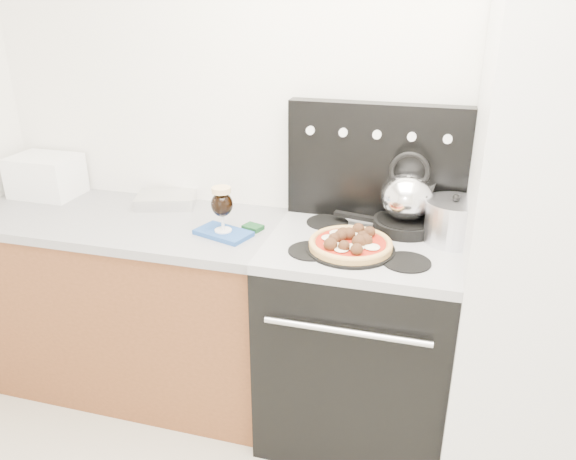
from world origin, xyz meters
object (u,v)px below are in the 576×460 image
(base_cabinet, at_px, (133,306))
(pizza_pan, at_px, (350,249))
(toaster_oven, at_px, (46,176))
(skillet, at_px, (405,225))
(beer_glass, at_px, (222,209))
(stove_body, at_px, (358,342))
(fridge, at_px, (555,258))
(tea_kettle, at_px, (408,192))
(pizza, at_px, (351,242))
(oven_mitt, at_px, (223,233))
(stock_pot, at_px, (453,222))

(base_cabinet, relative_size, pizza_pan, 4.22)
(toaster_oven, height_order, skillet, toaster_oven)
(beer_glass, bearing_deg, stove_body, 5.00)
(fridge, xyz_separation_m, pizza_pan, (-0.74, -0.07, -0.02))
(stove_body, height_order, tea_kettle, tea_kettle)
(stove_body, xyz_separation_m, skillet, (0.15, 0.16, 0.50))
(pizza, xyz_separation_m, skillet, (0.18, 0.26, -0.01))
(toaster_oven, distance_m, oven_mitt, 1.06)
(fridge, distance_m, pizza, 0.74)
(toaster_oven, xyz_separation_m, stock_pot, (1.95, -0.09, 0.00))
(toaster_oven, height_order, oven_mitt, toaster_oven)
(base_cabinet, xyz_separation_m, pizza, (1.07, -0.12, 0.52))
(pizza_pan, xyz_separation_m, tea_kettle, (0.18, 0.26, 0.16))
(base_cabinet, bearing_deg, tea_kettle, 6.20)
(base_cabinet, bearing_deg, pizza_pan, -6.49)
(fridge, distance_m, stock_pot, 0.39)
(beer_glass, distance_m, tea_kettle, 0.76)
(stove_body, height_order, oven_mitt, oven_mitt)
(base_cabinet, height_order, toaster_oven, toaster_oven)
(beer_glass, bearing_deg, skillet, 16.24)
(pizza_pan, distance_m, stock_pot, 0.43)
(stove_body, relative_size, stock_pot, 3.97)
(base_cabinet, bearing_deg, stock_pot, 2.80)
(skillet, distance_m, stock_pot, 0.21)
(oven_mitt, relative_size, beer_glass, 1.18)
(pizza_pan, height_order, stock_pot, stock_pot)
(stove_body, height_order, beer_glass, beer_glass)
(toaster_oven, bearing_deg, skillet, -0.12)
(stove_body, bearing_deg, pizza_pan, -111.62)
(oven_mitt, distance_m, beer_glass, 0.11)
(toaster_oven, bearing_deg, stock_pot, -1.96)
(oven_mitt, xyz_separation_m, beer_glass, (0.00, 0.00, 0.11))
(oven_mitt, height_order, pizza_pan, pizza_pan)
(oven_mitt, bearing_deg, tea_kettle, 16.24)
(toaster_oven, bearing_deg, pizza, -9.49)
(base_cabinet, distance_m, beer_glass, 0.79)
(toaster_oven, bearing_deg, base_cabinet, -17.11)
(stove_body, distance_m, stock_pot, 0.66)
(fridge, relative_size, pizza_pan, 5.53)
(stove_body, height_order, toaster_oven, toaster_oven)
(base_cabinet, bearing_deg, beer_glass, -8.24)
(stove_body, relative_size, pizza, 2.75)
(toaster_oven, xyz_separation_m, pizza_pan, (1.57, -0.28, -0.07))
(tea_kettle, bearing_deg, pizza, -118.36)
(pizza_pan, bearing_deg, oven_mitt, 175.21)
(beer_glass, bearing_deg, pizza_pan, -4.79)
(tea_kettle, xyz_separation_m, stock_pot, (0.19, -0.07, -0.09))
(fridge, height_order, beer_glass, fridge)
(fridge, xyz_separation_m, stock_pot, (-0.36, 0.12, 0.05))
(oven_mitt, distance_m, pizza, 0.55)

